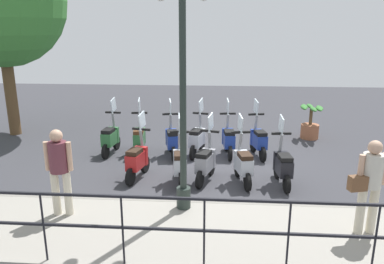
# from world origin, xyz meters

# --- Properties ---
(ground_plane) EXTENTS (28.00, 28.00, 0.00)m
(ground_plane) POSITION_xyz_m (0.00, 0.00, 0.00)
(ground_plane) COLOR #38383D
(promenade_walkway) EXTENTS (2.20, 20.00, 0.15)m
(promenade_walkway) POSITION_xyz_m (-3.15, 0.00, 0.07)
(promenade_walkway) COLOR gray
(promenade_walkway) RESTS_ON ground_plane
(fence_railing) EXTENTS (0.04, 16.03, 1.07)m
(fence_railing) POSITION_xyz_m (-4.20, 0.00, 0.89)
(fence_railing) COLOR black
(fence_railing) RESTS_ON promenade_walkway
(lamp_post_near) EXTENTS (0.26, 0.90, 4.29)m
(lamp_post_near) POSITION_xyz_m (-2.40, 0.46, 2.05)
(lamp_post_near) COLOR #232D28
(lamp_post_near) RESTS_ON promenade_walkway
(pedestrian_with_bag) EXTENTS (0.41, 0.63, 1.59)m
(pedestrian_with_bag) POSITION_xyz_m (-3.08, -2.58, 1.08)
(pedestrian_with_bag) COLOR beige
(pedestrian_with_bag) RESTS_ON promenade_walkway
(pedestrian_distant) EXTENTS (0.33, 0.49, 1.59)m
(pedestrian_distant) POSITION_xyz_m (-2.82, 2.61, 1.08)
(pedestrian_distant) COLOR beige
(pedestrian_distant) RESTS_ON promenade_walkway
(potted_palm) EXTENTS (1.06, 0.66, 1.05)m
(potted_palm) POSITION_xyz_m (2.96, -3.06, 0.45)
(potted_palm) COLOR #9E5B3D
(potted_palm) RESTS_ON ground_plane
(scooter_near_0) EXTENTS (1.23, 0.44, 1.54)m
(scooter_near_0) POSITION_xyz_m (-0.87, -1.60, 0.48)
(scooter_near_0) COLOR black
(scooter_near_0) RESTS_ON ground_plane
(scooter_near_1) EXTENTS (1.22, 0.50, 1.54)m
(scooter_near_1) POSITION_xyz_m (-0.83, -0.73, 0.48)
(scooter_near_1) COLOR black
(scooter_near_1) RESTS_ON ground_plane
(scooter_near_2) EXTENTS (1.20, 0.53, 1.54)m
(scooter_near_2) POSITION_xyz_m (-0.78, 0.11, 0.48)
(scooter_near_2) COLOR black
(scooter_near_2) RESTS_ON ground_plane
(scooter_near_3) EXTENTS (1.23, 0.44, 1.54)m
(scooter_near_3) POSITION_xyz_m (-0.91, 0.69, 0.48)
(scooter_near_3) COLOR black
(scooter_near_3) RESTS_ON ground_plane
(scooter_near_4) EXTENTS (1.22, 0.49, 1.54)m
(scooter_near_4) POSITION_xyz_m (-0.74, 1.70, 0.48)
(scooter_near_4) COLOR black
(scooter_near_4) RESTS_ON ground_plane
(scooter_far_0) EXTENTS (1.22, 0.50, 1.54)m
(scooter_far_0) POSITION_xyz_m (1.05, -1.25, 0.48)
(scooter_far_0) COLOR black
(scooter_far_0) RESTS_ON ground_plane
(scooter_far_1) EXTENTS (1.23, 0.44, 1.54)m
(scooter_far_1) POSITION_xyz_m (1.07, -0.44, 0.48)
(scooter_far_1) COLOR black
(scooter_far_1) RESTS_ON ground_plane
(scooter_far_2) EXTENTS (1.21, 0.51, 1.54)m
(scooter_far_2) POSITION_xyz_m (1.05, 0.41, 0.48)
(scooter_far_2) COLOR black
(scooter_far_2) RESTS_ON ground_plane
(scooter_far_3) EXTENTS (1.22, 0.50, 1.54)m
(scooter_far_3) POSITION_xyz_m (0.90, 1.11, 0.48)
(scooter_far_3) COLOR black
(scooter_far_3) RESTS_ON ground_plane
(scooter_far_4) EXTENTS (1.23, 0.44, 1.54)m
(scooter_far_4) POSITION_xyz_m (0.97, 2.02, 0.48)
(scooter_far_4) COLOR black
(scooter_far_4) RESTS_ON ground_plane
(scooter_far_5) EXTENTS (1.23, 0.44, 1.54)m
(scooter_far_5) POSITION_xyz_m (0.97, 2.83, 0.48)
(scooter_far_5) COLOR black
(scooter_far_5) RESTS_ON ground_plane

